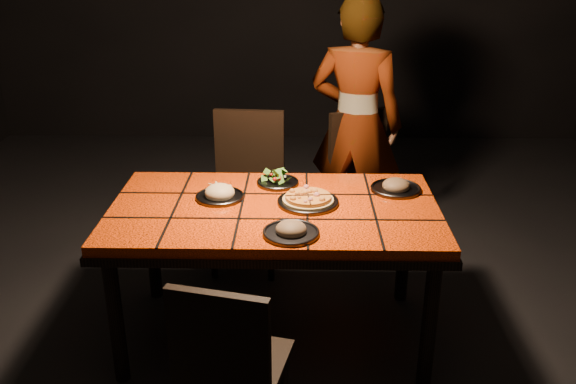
{
  "coord_description": "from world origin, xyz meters",
  "views": [
    {
      "loc": [
        0.12,
        -2.71,
        1.96
      ],
      "look_at": [
        0.07,
        0.01,
        0.82
      ],
      "focal_mm": 38.0,
      "sensor_mm": 36.0,
      "label": 1
    }
  ],
  "objects_px": {
    "chair_near": "(229,362)",
    "chair_far_left": "(247,179)",
    "chair_far_right": "(364,172)",
    "plate_pasta": "(220,194)",
    "diner": "(356,124)",
    "plate_pizza": "(308,200)",
    "dining_table": "(275,221)"
  },
  "relations": [
    {
      "from": "chair_far_left",
      "to": "chair_far_right",
      "type": "height_order",
      "value": "chair_far_left"
    },
    {
      "from": "chair_near",
      "to": "chair_far_left",
      "type": "xyz_separation_m",
      "value": [
        -0.07,
        1.69,
        0.08
      ]
    },
    {
      "from": "diner",
      "to": "plate_pizza",
      "type": "bearing_deg",
      "value": 91.16
    },
    {
      "from": "chair_far_left",
      "to": "plate_pizza",
      "type": "bearing_deg",
      "value": -61.06
    },
    {
      "from": "plate_pizza",
      "to": "plate_pasta",
      "type": "relative_size",
      "value": 1.25
    },
    {
      "from": "diner",
      "to": "plate_pizza",
      "type": "distance_m",
      "value": 1.15
    },
    {
      "from": "dining_table",
      "to": "chair_far_right",
      "type": "relative_size",
      "value": 1.76
    },
    {
      "from": "chair_near",
      "to": "plate_pizza",
      "type": "relative_size",
      "value": 2.77
    },
    {
      "from": "diner",
      "to": "plate_pasta",
      "type": "relative_size",
      "value": 6.89
    },
    {
      "from": "plate_pizza",
      "to": "dining_table",
      "type": "bearing_deg",
      "value": -168.85
    },
    {
      "from": "chair_far_right",
      "to": "dining_table",
      "type": "bearing_deg",
      "value": -141.08
    },
    {
      "from": "diner",
      "to": "plate_pasta",
      "type": "bearing_deg",
      "value": 71.27
    },
    {
      "from": "chair_far_right",
      "to": "plate_pasta",
      "type": "bearing_deg",
      "value": -154.15
    },
    {
      "from": "plate_pizza",
      "to": "chair_near",
      "type": "bearing_deg",
      "value": -109.02
    },
    {
      "from": "chair_far_left",
      "to": "chair_far_right",
      "type": "bearing_deg",
      "value": 20.56
    },
    {
      "from": "chair_near",
      "to": "plate_pizza",
      "type": "distance_m",
      "value": 0.97
    },
    {
      "from": "plate_pizza",
      "to": "plate_pasta",
      "type": "bearing_deg",
      "value": 172.68
    },
    {
      "from": "plate_pasta",
      "to": "diner",
      "type": "bearing_deg",
      "value": 53.81
    },
    {
      "from": "chair_far_right",
      "to": "plate_pasta",
      "type": "xyz_separation_m",
      "value": [
        -0.82,
        -0.97,
        0.24
      ]
    },
    {
      "from": "chair_near",
      "to": "dining_table",
      "type": "bearing_deg",
      "value": -86.13
    },
    {
      "from": "chair_near",
      "to": "chair_far_right",
      "type": "bearing_deg",
      "value": -96.61
    },
    {
      "from": "diner",
      "to": "plate_pizza",
      "type": "relative_size",
      "value": 5.51
    },
    {
      "from": "chair_far_left",
      "to": "plate_pasta",
      "type": "height_order",
      "value": "chair_far_left"
    },
    {
      "from": "chair_near",
      "to": "diner",
      "type": "height_order",
      "value": "diner"
    },
    {
      "from": "chair_far_right",
      "to": "diner",
      "type": "height_order",
      "value": "diner"
    },
    {
      "from": "plate_pizza",
      "to": "chair_far_left",
      "type": "bearing_deg",
      "value": 114.66
    },
    {
      "from": "chair_near",
      "to": "chair_far_right",
      "type": "relative_size",
      "value": 0.91
    },
    {
      "from": "chair_far_left",
      "to": "plate_pizza",
      "type": "relative_size",
      "value": 3.22
    },
    {
      "from": "chair_far_right",
      "to": "chair_near",
      "type": "bearing_deg",
      "value": -133.55
    },
    {
      "from": "plate_pasta",
      "to": "dining_table",
      "type": "bearing_deg",
      "value": -17.81
    },
    {
      "from": "chair_far_right",
      "to": "plate_pasta",
      "type": "distance_m",
      "value": 1.3
    },
    {
      "from": "plate_pizza",
      "to": "plate_pasta",
      "type": "distance_m",
      "value": 0.45
    }
  ]
}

